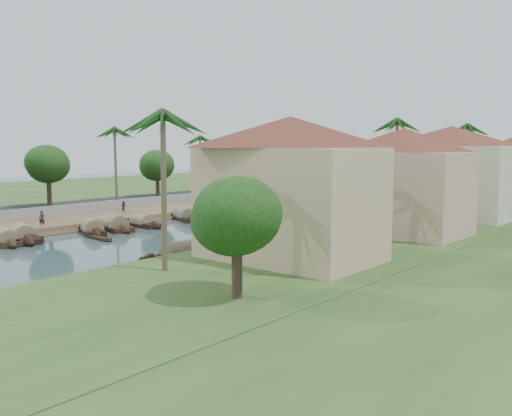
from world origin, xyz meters
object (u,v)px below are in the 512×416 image
Objects in this scene: building_near at (290,187)px; person_near at (42,219)px; bridge at (439,184)px; sampan_1 at (22,237)px.

person_near is at bearing -177.09° from building_near.
bridge is at bearing 39.53° from person_near.
bridge is 76.54m from person_near.
bridge is 76.54m from building_near.
bridge is 79.70m from sampan_1.
person_near is at bearing 140.99° from sampan_1.
sampan_1 is at bearing -169.89° from building_near.
bridge is 16.47× the size of person_near.
bridge is at bearing 98.95° from sampan_1.
person_near is at bearing -99.10° from bridge.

